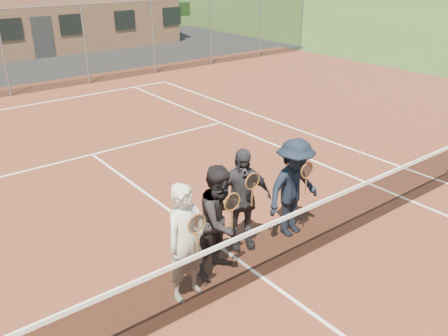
{
  "coord_description": "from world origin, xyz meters",
  "views": [
    {
      "loc": [
        -4.19,
        -4.4,
        4.57
      ],
      "look_at": [
        0.42,
        1.5,
        1.25
      ],
      "focal_mm": 38.0,
      "sensor_mm": 36.0,
      "label": 1
    }
  ],
  "objects_px": {
    "player_b": "(221,220)",
    "player_d": "(294,188)",
    "player_c": "(241,199)",
    "tennis_net": "(263,249)",
    "player_a": "(186,242)"
  },
  "relations": [
    {
      "from": "player_d",
      "to": "tennis_net",
      "type": "bearing_deg",
      "value": -153.01
    },
    {
      "from": "player_a",
      "to": "player_c",
      "type": "distance_m",
      "value": 1.54
    },
    {
      "from": "player_a",
      "to": "player_d",
      "type": "bearing_deg",
      "value": 6.84
    },
    {
      "from": "tennis_net",
      "to": "player_a",
      "type": "distance_m",
      "value": 1.25
    },
    {
      "from": "player_c",
      "to": "player_d",
      "type": "xyz_separation_m",
      "value": [
        0.99,
        -0.24,
        -0.0
      ]
    },
    {
      "from": "player_b",
      "to": "player_d",
      "type": "xyz_separation_m",
      "value": [
        1.68,
        0.1,
        -0.0
      ]
    },
    {
      "from": "tennis_net",
      "to": "player_c",
      "type": "height_order",
      "value": "player_c"
    },
    {
      "from": "player_c",
      "to": "player_b",
      "type": "bearing_deg",
      "value": -153.44
    },
    {
      "from": "player_a",
      "to": "player_d",
      "type": "xyz_separation_m",
      "value": [
        2.44,
        0.29,
        -0.0
      ]
    },
    {
      "from": "player_d",
      "to": "player_c",
      "type": "bearing_deg",
      "value": 166.32
    },
    {
      "from": "player_b",
      "to": "player_d",
      "type": "height_order",
      "value": "same"
    },
    {
      "from": "player_b",
      "to": "player_c",
      "type": "xyz_separation_m",
      "value": [
        0.69,
        0.34,
        0.0
      ]
    },
    {
      "from": "tennis_net",
      "to": "player_b",
      "type": "relative_size",
      "value": 6.49
    },
    {
      "from": "player_b",
      "to": "player_c",
      "type": "relative_size",
      "value": 1.0
    },
    {
      "from": "player_b",
      "to": "player_d",
      "type": "bearing_deg",
      "value": 3.45
    }
  ]
}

